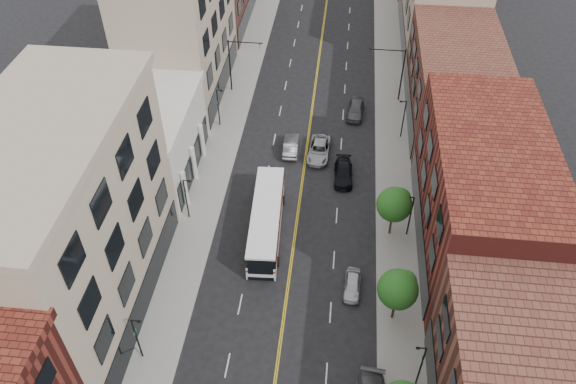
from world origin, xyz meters
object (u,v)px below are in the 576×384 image
(city_bus, at_px, (266,219))
(car_lane_a, at_px, (343,173))
(car_lane_c, at_px, (356,109))
(car_parked_far, at_px, (352,285))
(car_lane_behind, at_px, (291,146))
(car_lane_b, at_px, (319,150))

(city_bus, distance_m, car_lane_a, 11.64)
(car_lane_a, xyz_separation_m, car_lane_c, (1.08, 12.24, 0.11))
(car_parked_far, height_order, car_lane_behind, car_lane_behind)
(city_bus, xyz_separation_m, car_lane_a, (7.26, 9.02, -1.16))
(city_bus, distance_m, car_parked_far, 10.68)
(car_lane_behind, height_order, car_lane_c, car_lane_c)
(car_lane_a, xyz_separation_m, car_lane_b, (-2.92, 3.74, 0.05))
(car_lane_b, xyz_separation_m, car_lane_c, (4.00, 8.50, 0.06))
(car_parked_far, bearing_deg, car_lane_b, 105.24)
(car_lane_a, height_order, car_lane_c, car_lane_c)
(car_lane_behind, distance_m, car_lane_c, 10.89)
(car_lane_behind, relative_size, car_lane_c, 0.98)
(car_lane_behind, bearing_deg, car_lane_b, 170.77)
(car_parked_far, bearing_deg, car_lane_c, 93.07)
(city_bus, bearing_deg, car_lane_b, 68.22)
(city_bus, relative_size, car_parked_far, 3.33)
(car_lane_a, bearing_deg, car_lane_behind, 143.86)
(car_parked_far, distance_m, car_lane_b, 19.41)
(city_bus, distance_m, car_lane_b, 13.52)
(city_bus, xyz_separation_m, car_lane_b, (4.34, 12.76, -1.11))
(car_lane_b, bearing_deg, car_parked_far, -73.98)
(car_lane_b, distance_m, car_lane_c, 9.39)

